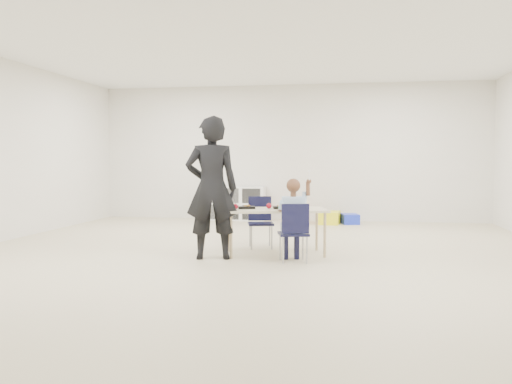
% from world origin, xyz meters
% --- Properties ---
extents(room, '(9.00, 9.02, 2.80)m').
position_xyz_m(room, '(0.00, 0.00, 1.40)').
color(room, beige).
rests_on(room, ground).
extents(table, '(1.44, 0.96, 0.60)m').
position_xyz_m(table, '(0.27, 0.29, 0.30)').
color(table, beige).
rests_on(table, ground).
extents(chair_near, '(0.42, 0.41, 0.72)m').
position_xyz_m(chair_near, '(0.55, -0.20, 0.36)').
color(chair_near, black).
rests_on(chair_near, ground).
extents(chair_far, '(0.42, 0.41, 0.72)m').
position_xyz_m(chair_far, '(-0.01, 0.78, 0.36)').
color(chair_far, black).
rests_on(chair_far, ground).
extents(child, '(0.59, 0.59, 1.14)m').
position_xyz_m(child, '(0.55, -0.20, 0.57)').
color(child, '#B0CEEE').
rests_on(child, chair_near).
extents(lunch_tray_near, '(0.25, 0.21, 0.03)m').
position_xyz_m(lunch_tray_near, '(0.34, 0.34, 0.62)').
color(lunch_tray_near, black).
rests_on(lunch_tray_near, table).
extents(lunch_tray_far, '(0.25, 0.21, 0.03)m').
position_xyz_m(lunch_tray_far, '(-0.12, 0.25, 0.62)').
color(lunch_tray_far, black).
rests_on(lunch_tray_far, table).
extents(milk_carton, '(0.09, 0.09, 0.10)m').
position_xyz_m(milk_carton, '(0.35, 0.17, 0.65)').
color(milk_carton, white).
rests_on(milk_carton, table).
extents(bread_roll, '(0.09, 0.09, 0.07)m').
position_xyz_m(bread_roll, '(0.56, 0.26, 0.64)').
color(bread_roll, tan).
rests_on(bread_roll, table).
extents(apple_near, '(0.07, 0.07, 0.07)m').
position_xyz_m(apple_near, '(0.17, 0.32, 0.64)').
color(apple_near, maroon).
rests_on(apple_near, table).
extents(apple_far, '(0.07, 0.07, 0.07)m').
position_xyz_m(apple_far, '(-0.24, 0.13, 0.64)').
color(apple_far, maroon).
rests_on(apple_far, table).
extents(cubby_shelf, '(1.40, 0.40, 0.70)m').
position_xyz_m(cubby_shelf, '(-1.20, 4.28, 0.35)').
color(cubby_shelf, white).
rests_on(cubby_shelf, ground).
extents(adult, '(0.74, 0.58, 1.78)m').
position_xyz_m(adult, '(-0.48, -0.16, 0.89)').
color(adult, black).
rests_on(adult, ground).
extents(bin_red, '(0.39, 0.46, 0.20)m').
position_xyz_m(bin_red, '(0.20, 3.98, 0.10)').
color(bin_red, red).
rests_on(bin_red, ground).
extents(bin_yellow, '(0.43, 0.54, 0.25)m').
position_xyz_m(bin_yellow, '(0.84, 3.90, 0.12)').
color(bin_yellow, '#FAF61A').
rests_on(bin_yellow, ground).
extents(bin_blue, '(0.39, 0.46, 0.19)m').
position_xyz_m(bin_blue, '(1.23, 3.98, 0.10)').
color(bin_blue, '#1C30D6').
rests_on(bin_blue, ground).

